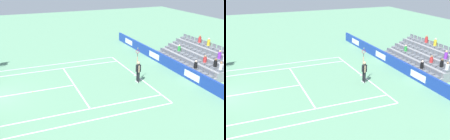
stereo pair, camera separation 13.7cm
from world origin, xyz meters
The scene contains 12 objects.
line_baseline centered at (0.00, -11.89, 0.00)m, with size 10.97×0.10×0.01m, color white.
line_service centered at (0.00, -6.40, 0.00)m, with size 8.23×0.10×0.01m, color white.
line_centre_service centered at (0.00, -3.20, 0.00)m, with size 0.10×6.40×0.01m, color white.
line_singles_sideline_left centered at (4.12, -5.95, 0.00)m, with size 0.10×11.89×0.01m, color white.
line_singles_sideline_right centered at (-4.12, -5.95, 0.00)m, with size 0.10×11.89×0.01m, color white.
line_doubles_sideline_left centered at (5.49, -5.95, 0.00)m, with size 0.10×11.89×0.01m, color white.
line_doubles_sideline_right centered at (-5.49, -5.95, 0.00)m, with size 0.10×11.89×0.01m, color white.
line_centre_mark centered at (0.00, -11.79, 0.00)m, with size 0.10×0.20×0.01m, color white.
sponsor_barrier centered at (0.00, -15.57, 0.51)m, with size 23.61×0.22×1.02m.
tennis_player centered at (-1.37, -11.36, 0.99)m, with size 0.53×0.36×2.85m.
stadium_stand centered at (-0.02, -18.51, 0.68)m, with size 8.06×3.80×2.62m.
loose_tennis_ball centered at (-0.09, -3.17, 0.03)m, with size 0.07×0.07×0.07m, color #D1E533.
Camera 1 is at (-18.46, -2.07, 8.45)m, focal length 41.33 mm.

